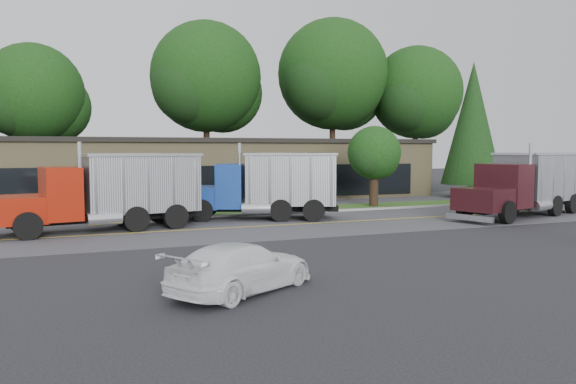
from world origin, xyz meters
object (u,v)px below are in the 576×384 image
Objects in this scene: dump_truck_red at (114,189)px; dump_truck_blue at (269,184)px; rally_car at (242,267)px; dump_truck_maroon at (528,182)px.

dump_truck_blue is at bearing 178.30° from dump_truck_red.
rally_car is (2.07, -12.42, -1.18)m from dump_truck_red.
rally_car is at bearing 89.96° from dump_truck_red.
dump_truck_red reaches higher than rally_car.
rally_car is at bearing 9.47° from dump_truck_maroon.
dump_truck_blue reaches higher than rally_car.
dump_truck_blue is 0.82× the size of dump_truck_maroon.
dump_truck_red is 7.74m from dump_truck_blue.
dump_truck_blue is at bearing -54.08° from rally_car.
dump_truck_blue is (7.67, 1.05, -0.00)m from dump_truck_red.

